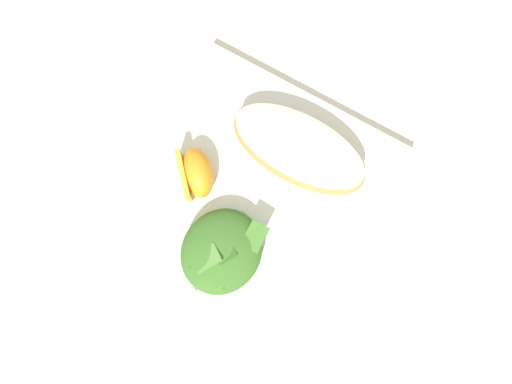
% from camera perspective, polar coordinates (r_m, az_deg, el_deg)
% --- Properties ---
extents(ground, '(3.00, 3.00, 0.00)m').
position_cam_1_polar(ground, '(0.71, 0.00, -0.38)').
color(ground, beige).
extents(white_plate, '(0.28, 0.28, 0.02)m').
position_cam_1_polar(white_plate, '(0.70, 0.00, -0.26)').
color(white_plate, white).
rests_on(white_plate, ground).
extents(cheesy_pizza_bread, '(0.08, 0.17, 0.04)m').
position_cam_1_polar(cheesy_pizza_bread, '(0.69, 4.17, 4.18)').
color(cheesy_pizza_bread, tan).
rests_on(cheesy_pizza_bread, white_plate).
extents(green_salad_pile, '(0.10, 0.09, 0.04)m').
position_cam_1_polar(green_salad_pile, '(0.67, -3.55, -5.63)').
color(green_salad_pile, '#3D7028').
rests_on(green_salad_pile, white_plate).
extents(orange_wedge_front, '(0.07, 0.07, 0.04)m').
position_cam_1_polar(orange_wedge_front, '(0.68, -5.82, 1.83)').
color(orange_wedge_front, orange).
rests_on(orange_wedge_front, white_plate).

